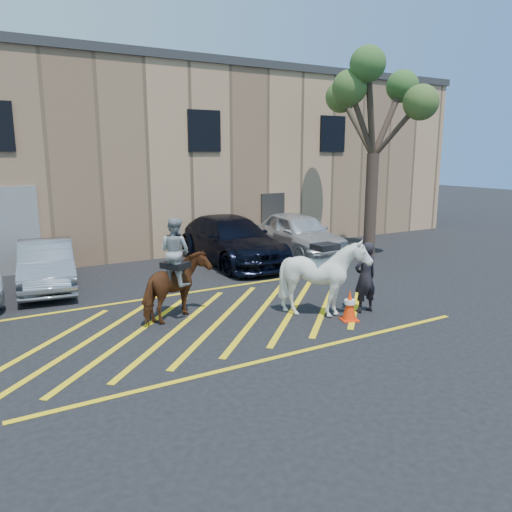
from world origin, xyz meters
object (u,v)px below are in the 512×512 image
tree (375,99)px  car_blue_suv (231,240)px  saddled_white (324,277)px  mounted_bay (176,279)px  traffic_cone (350,305)px  car_silver_sedan (46,265)px  car_white_suv (298,233)px  handler (365,277)px

tree → car_blue_suv: bearing=162.5°
saddled_white → mounted_bay: bearing=153.9°
saddled_white → traffic_cone: saddled_white is taller
car_blue_suv → traffic_cone: 6.91m
tree → traffic_cone: bearing=-136.1°
traffic_cone → tree: (5.51, 5.30, 5.33)m
saddled_white → car_silver_sedan: bearing=131.6°
car_white_suv → tree: 5.56m
mounted_bay → traffic_cone: 4.06m
saddled_white → traffic_cone: bearing=-61.7°
saddled_white → handler: bearing=-14.7°
handler → mounted_bay: size_ratio=0.72×
car_white_suv → traffic_cone: bearing=-112.6°
traffic_cone → car_blue_suv: bearing=85.8°
car_silver_sedan → car_blue_suv: car_blue_suv is taller
handler → tree: (4.78, 5.00, 4.83)m
handler → mounted_bay: bearing=-21.3°
car_silver_sedan → car_white_suv: car_white_suv is taller
car_white_suv → car_silver_sedan: bearing=-173.9°
car_blue_suv → tree: (5.00, -1.58, 4.88)m
car_silver_sedan → tree: size_ratio=0.57×
car_blue_suv → mounted_bay: size_ratio=2.33×
car_blue_suv → mounted_bay: bearing=-128.9°
car_blue_suv → saddled_white: bearing=-96.8°
saddled_white → traffic_cone: (0.31, -0.58, -0.58)m
car_blue_suv → traffic_cone: car_blue_suv is taller
car_blue_suv → saddled_white: 6.36m
mounted_bay → handler: bearing=-23.4°
saddled_white → tree: (5.82, 4.73, 4.75)m
car_white_suv → handler: (-2.69, -6.62, 0.06)m
car_white_suv → saddled_white: (-3.73, -6.35, 0.14)m
car_blue_suv → traffic_cone: size_ratio=7.64×
car_white_suv → saddled_white: bearing=-116.7°
car_blue_suv → handler: bearing=-87.5°
car_blue_suv → saddled_white: (-0.82, -6.30, 0.14)m
car_silver_sedan → saddled_white: 7.99m
car_silver_sedan → saddled_white: saddled_white is taller
car_white_suv → tree: (2.09, -1.62, 4.89)m
car_silver_sedan → mounted_bay: bearing=-56.3°
mounted_bay → traffic_cone: size_ratio=3.28×
mounted_bay → saddled_white: mounted_bay is taller
handler → traffic_cone: bearing=24.8°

